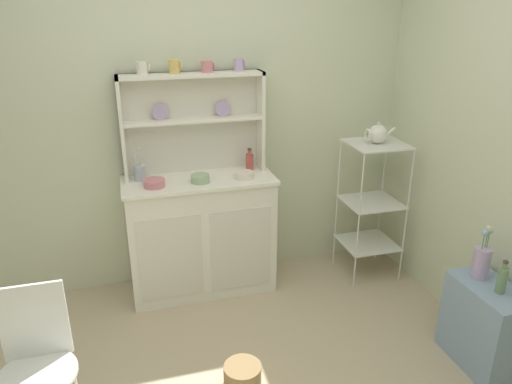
% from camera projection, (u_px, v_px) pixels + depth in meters
% --- Properties ---
extents(wall_back, '(3.84, 0.05, 2.50)m').
position_uv_depth(wall_back, '(194.00, 120.00, 3.49)').
color(wall_back, beige).
rests_on(wall_back, ground).
extents(hutch_cabinet, '(1.07, 0.45, 0.88)m').
position_uv_depth(hutch_cabinet, '(201.00, 234.00, 3.55)').
color(hutch_cabinet, white).
rests_on(hutch_cabinet, ground).
extents(hutch_shelf_unit, '(1.00, 0.18, 0.71)m').
position_uv_depth(hutch_shelf_unit, '(192.00, 116.00, 3.39)').
color(hutch_shelf_unit, silver).
rests_on(hutch_shelf_unit, hutch_cabinet).
extents(bakers_rack, '(0.41, 0.39, 1.08)m').
position_uv_depth(bakers_rack, '(372.00, 196.00, 3.68)').
color(bakers_rack, silver).
rests_on(bakers_rack, ground).
extents(side_shelf_blue, '(0.28, 0.48, 0.53)m').
position_uv_depth(side_shelf_blue, '(485.00, 326.00, 2.84)').
color(side_shelf_blue, '#849EBC').
rests_on(side_shelf_blue, ground).
extents(wire_chair, '(0.36, 0.36, 0.85)m').
position_uv_depth(wire_chair, '(36.00, 355.00, 2.23)').
color(wire_chair, white).
rests_on(wire_chair, ground).
extents(floor_basket, '(0.21, 0.21, 0.15)m').
position_uv_depth(floor_basket, '(243.00, 376.00, 2.72)').
color(floor_basket, '#93754C').
rests_on(floor_basket, ground).
extents(cup_cream_0, '(0.09, 0.07, 0.09)m').
position_uv_depth(cup_cream_0, '(142.00, 68.00, 3.14)').
color(cup_cream_0, silver).
rests_on(cup_cream_0, hutch_shelf_unit).
extents(cup_gold_1, '(0.08, 0.07, 0.09)m').
position_uv_depth(cup_gold_1, '(174.00, 66.00, 3.19)').
color(cup_gold_1, '#DBB760').
rests_on(cup_gold_1, hutch_shelf_unit).
extents(cup_rose_2, '(0.09, 0.08, 0.08)m').
position_uv_depth(cup_rose_2, '(207.00, 67.00, 3.25)').
color(cup_rose_2, '#D17A84').
rests_on(cup_rose_2, hutch_shelf_unit).
extents(cup_lilac_3, '(0.08, 0.07, 0.09)m').
position_uv_depth(cup_lilac_3, '(239.00, 65.00, 3.31)').
color(cup_lilac_3, '#B79ECC').
rests_on(cup_lilac_3, hutch_shelf_unit).
extents(bowl_mixing_large, '(0.14, 0.14, 0.05)m').
position_uv_depth(bowl_mixing_large, '(154.00, 183.00, 3.24)').
color(bowl_mixing_large, '#D17A84').
rests_on(bowl_mixing_large, hutch_cabinet).
extents(bowl_floral_medium, '(0.13, 0.13, 0.06)m').
position_uv_depth(bowl_floral_medium, '(200.00, 178.00, 3.32)').
color(bowl_floral_medium, '#9EB78E').
rests_on(bowl_floral_medium, hutch_cabinet).
extents(bowl_cream_small, '(0.14, 0.14, 0.05)m').
position_uv_depth(bowl_cream_small, '(244.00, 175.00, 3.40)').
color(bowl_cream_small, silver).
rests_on(bowl_cream_small, hutch_cabinet).
extents(jam_bottle, '(0.06, 0.06, 0.17)m').
position_uv_depth(jam_bottle, '(250.00, 161.00, 3.54)').
color(jam_bottle, '#B74C47').
rests_on(jam_bottle, hutch_cabinet).
extents(utensil_jar, '(0.08, 0.08, 0.24)m').
position_uv_depth(utensil_jar, '(140.00, 173.00, 3.34)').
color(utensil_jar, '#B2B7C6').
rests_on(utensil_jar, hutch_cabinet).
extents(porcelain_teapot, '(0.23, 0.14, 0.16)m').
position_uv_depth(porcelain_teapot, '(378.00, 134.00, 3.50)').
color(porcelain_teapot, white).
rests_on(porcelain_teapot, bakers_rack).
extents(flower_vase, '(0.10, 0.10, 0.33)m').
position_uv_depth(flower_vase, '(482.00, 261.00, 2.81)').
color(flower_vase, '#B79ECC').
rests_on(flower_vase, side_shelf_blue).
extents(oil_bottle, '(0.05, 0.05, 0.20)m').
position_uv_depth(oil_bottle, '(502.00, 279.00, 2.67)').
color(oil_bottle, '#6B8C60').
rests_on(oil_bottle, side_shelf_blue).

